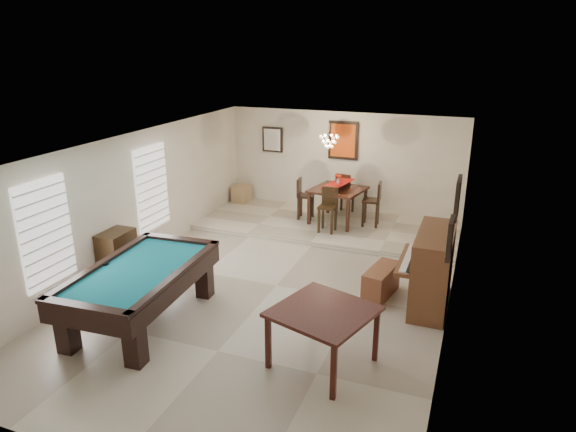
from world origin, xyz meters
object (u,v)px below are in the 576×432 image
Objects in this scene: pool_table at (142,295)px; chandelier at (329,137)px; piano_bench at (381,282)px; dining_chair_north at (345,193)px; dining_chair_west at (306,199)px; corner_bench at (242,194)px; square_table at (323,337)px; dining_table at (338,203)px; dining_chair_south at (327,210)px; upright_piano at (423,268)px; apothecary_chest at (118,257)px; dining_chair_east at (371,204)px; flower_vase at (338,178)px.

pool_table is 5.60m from chandelier.
dining_chair_north is (-1.68, 3.88, 0.38)m from piano_bench.
dining_chair_west reaches higher than corner_bench.
pool_table is 2.57× the size of dining_chair_north.
chandelier reaches higher than dining_chair_west.
pool_table is 4.02m from piano_bench.
square_table is 5.60m from dining_table.
chandelier is (-0.15, 0.48, 1.57)m from dining_chair_south.
upright_piano reaches higher than square_table.
dining_chair_south reaches higher than piano_bench.
apothecary_chest is at bearing -124.00° from chandelier.
dining_table is 1.10× the size of dining_chair_north.
pool_table is at bearing 178.19° from square_table.
chandelier is at bearing -79.07° from dining_chair_east.
dining_table is at bearing -13.44° from corner_bench.
pool_table is 5.40m from dining_chair_west.
piano_bench is 1.56× the size of chandelier.
dining_chair_east is at bearing 15.80° from chandelier.
dining_table reaches higher than pool_table.
upright_piano is 1.58× the size of dining_chair_west.
dining_chair_south reaches higher than square_table.
flower_vase is (0.00, 0.00, 0.60)m from dining_table.
piano_bench is (-0.69, 0.03, -0.39)m from upright_piano.
apothecary_chest is at bearing -128.07° from dining_chair_south.
dining_chair_west reaches higher than piano_bench.
dining_chair_west is at bearing -177.67° from dining_table.
dining_chair_north is at bearing -135.71° from dining_chair_east.
piano_bench is at bearing -40.26° from corner_bench.
dining_chair_north is 1.05× the size of dining_chair_west.
chandelier reaches higher than dining_chair_east.
dining_chair_south is 1.68× the size of chandelier.
corner_bench is at bearing 166.56° from flower_vase.
apothecary_chest is at bearing -167.70° from upright_piano.
pool_table reaches higher than square_table.
dining_chair_south is 1.02× the size of dining_chair_west.
upright_piano reaches higher than pool_table.
chandelier is at bearing 107.66° from dining_chair_south.
piano_bench is at bearing 10.46° from dining_chair_east.
upright_piano is 6.32× the size of flower_vase.
piano_bench is at bearing -54.24° from dining_chair_south.
dining_chair_east is at bearing 95.41° from square_table.
square_table is 1.22× the size of apothecary_chest.
apothecary_chest is 5.85m from dining_chair_north.
pool_table is 2.65× the size of dining_chair_south.
flower_vase reaches higher than dining_chair_west.
flower_vase is (-2.36, 3.18, 0.54)m from upright_piano.
flower_vase reaches higher than apothecary_chest.
pool_table reaches higher than piano_bench.
dining_chair_south is (-0.03, -0.72, -0.57)m from flower_vase.
dining_table is 1.09× the size of dining_chair_east.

